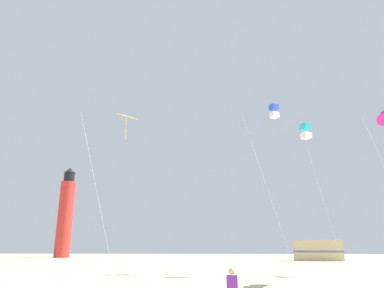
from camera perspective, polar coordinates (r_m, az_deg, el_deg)
kite_flyer_standing at (r=11.96m, az=6.59°, el=-21.93°), size 0.36×0.53×1.16m
kite_box_cyan at (r=27.69m, az=17.98°, el=1.94°), size 2.28×1.94×10.73m
kite_box_blue at (r=30.21m, az=13.17°, el=5.14°), size 3.18×3.18×13.29m
kite_diamond_gold at (r=17.89m, az=-10.87°, el=3.58°), size 2.77×2.72×8.34m
lighthouse_distant at (r=71.87m, az=-19.84°, el=-10.68°), size 2.80×2.80×16.80m
rv_van_tan at (r=54.13m, az=19.73°, el=-15.96°), size 6.62×2.88×2.80m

